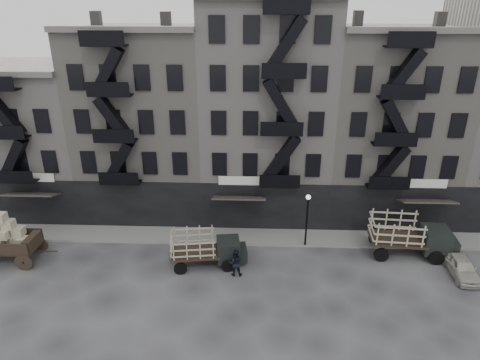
{
  "coord_description": "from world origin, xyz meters",
  "views": [
    {
      "loc": [
        -0.8,
        -24.92,
        17.36
      ],
      "look_at": [
        -1.92,
        4.0,
        4.74
      ],
      "focal_mm": 32.0,
      "sensor_mm": 36.0,
      "label": 1
    }
  ],
  "objects_px": {
    "stake_truck_west": "(206,246)",
    "car_east": "(462,267)",
    "pedestrian_mid": "(235,263)",
    "wagon": "(4,234)",
    "stake_truck_east": "(411,234)"
  },
  "relations": [
    {
      "from": "wagon",
      "to": "stake_truck_west",
      "type": "height_order",
      "value": "wagon"
    },
    {
      "from": "pedestrian_mid",
      "to": "stake_truck_east",
      "type": "bearing_deg",
      "value": -167.05
    },
    {
      "from": "car_east",
      "to": "pedestrian_mid",
      "type": "bearing_deg",
      "value": -176.37
    },
    {
      "from": "stake_truck_west",
      "to": "pedestrian_mid",
      "type": "distance_m",
      "value": 2.39
    },
    {
      "from": "stake_truck_east",
      "to": "pedestrian_mid",
      "type": "relative_size",
      "value": 3.18
    },
    {
      "from": "wagon",
      "to": "stake_truck_east",
      "type": "xyz_separation_m",
      "value": [
        28.44,
        1.88,
        -0.39
      ]
    },
    {
      "from": "car_east",
      "to": "stake_truck_west",
      "type": "bearing_deg",
      "value": 179.57
    },
    {
      "from": "car_east",
      "to": "pedestrian_mid",
      "type": "height_order",
      "value": "pedestrian_mid"
    },
    {
      "from": "wagon",
      "to": "stake_truck_west",
      "type": "bearing_deg",
      "value": 1.04
    },
    {
      "from": "pedestrian_mid",
      "to": "car_east",
      "type": "bearing_deg",
      "value": -178.32
    },
    {
      "from": "stake_truck_west",
      "to": "car_east",
      "type": "bearing_deg",
      "value": -9.46
    },
    {
      "from": "stake_truck_west",
      "to": "car_east",
      "type": "height_order",
      "value": "stake_truck_west"
    },
    {
      "from": "car_east",
      "to": "pedestrian_mid",
      "type": "distance_m",
      "value": 15.16
    },
    {
      "from": "stake_truck_west",
      "to": "wagon",
      "type": "bearing_deg",
      "value": 172.35
    },
    {
      "from": "stake_truck_east",
      "to": "pedestrian_mid",
      "type": "distance_m",
      "value": 12.74
    }
  ]
}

